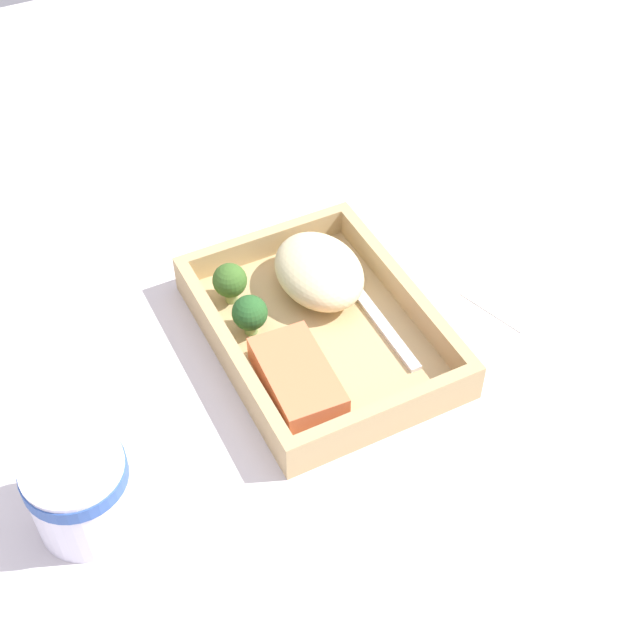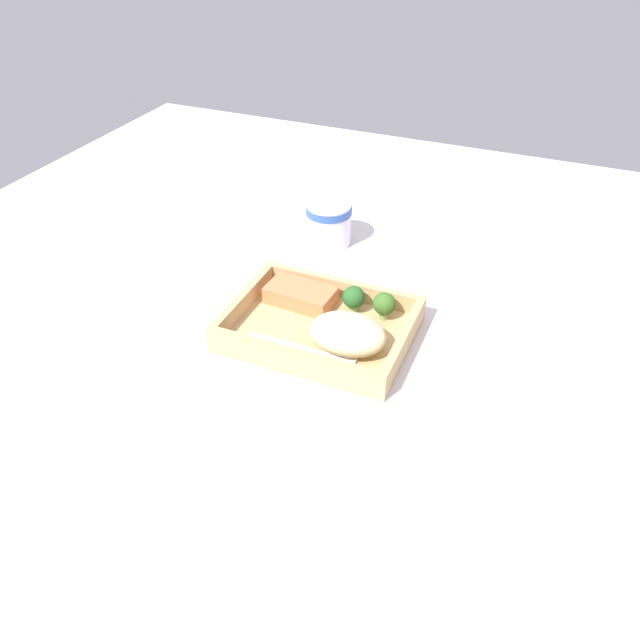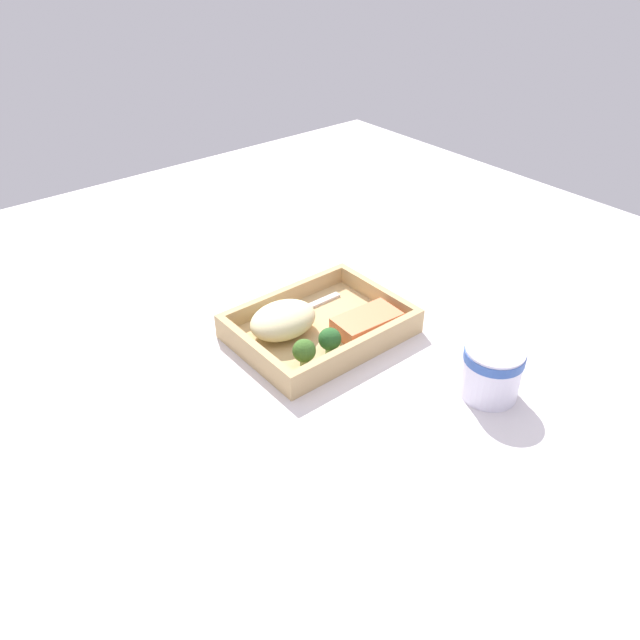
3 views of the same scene
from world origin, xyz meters
The scene contains 10 objects.
ground_plane centered at (0.00, 0.00, -1.00)cm, with size 160.00×160.00×2.00cm, color silver.
takeout_tray centered at (0.00, 0.00, 0.60)cm, with size 25.71×19.24×1.20cm, color tan.
tray_rim centered at (0.00, 0.00, 2.62)cm, with size 25.71×19.24×2.83cm.
salmon_fillet centered at (-5.21, 4.90, 2.50)cm, with size 10.18×5.60×2.60cm, color #ED784A.
mashed_potatoes centered at (5.13, -2.51, 3.58)cm, with size 10.73×8.09×4.77cm, color beige.
broccoli_floret_1 centered at (2.91, 5.79, 3.60)cm, with size 3.35×3.35×4.19cm.
broccoli_floret_2 centered at (7.60, 5.78, 3.72)cm, with size 3.34×3.34×4.32cm.
fork centered at (0.59, -5.56, 1.42)cm, with size 15.81×2.22×0.44cm.
paper_cup centered at (-8.97, 25.28, 4.22)cm, with size 8.06×8.06×7.58cm.
receipt_slip centered at (-2.21, -23.60, 0.12)cm, with size 7.46×15.16×0.24cm, color white.
Camera 1 is at (-50.92, 26.03, 62.49)cm, focal length 50.00 mm.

